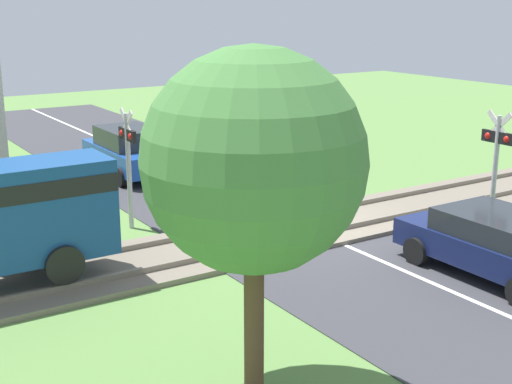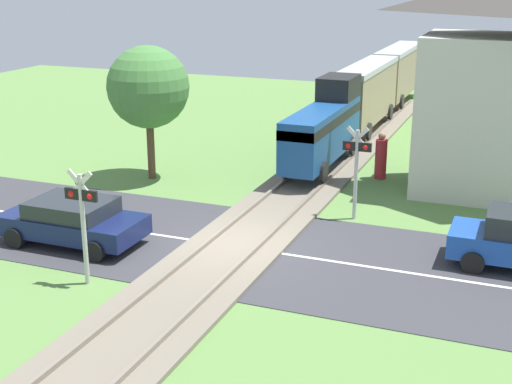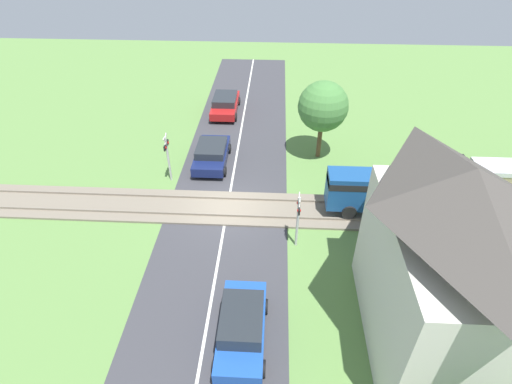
% 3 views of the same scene
% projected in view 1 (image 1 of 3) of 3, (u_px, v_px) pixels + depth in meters
% --- Properties ---
extents(ground_plane, '(60.00, 60.00, 0.00)m').
position_uv_depth(ground_plane, '(309.00, 230.00, 17.55)').
color(ground_plane, '#5B8442').
extents(road_surface, '(48.00, 6.40, 0.02)m').
position_uv_depth(road_surface, '(309.00, 230.00, 17.55)').
color(road_surface, '#38383D').
rests_on(road_surface, ground_plane).
extents(track_bed, '(2.80, 48.00, 0.24)m').
position_uv_depth(track_bed, '(309.00, 228.00, 17.53)').
color(track_bed, '#756B5B').
rests_on(track_bed, ground_plane).
extents(car_near_crossing, '(4.11, 2.06, 1.32)m').
position_uv_depth(car_near_crossing, '(498.00, 242.00, 14.49)').
color(car_near_crossing, '#141E4C').
rests_on(car_near_crossing, ground_plane).
extents(car_far_side, '(4.04, 1.85, 1.55)m').
position_uv_depth(car_far_side, '(129.00, 151.00, 22.88)').
color(car_far_side, '#1E4CA8').
rests_on(car_far_side, ground_plane).
extents(crossing_signal_west_approach, '(0.90, 0.18, 2.99)m').
position_uv_depth(crossing_signal_west_approach, '(496.00, 156.00, 16.88)').
color(crossing_signal_west_approach, '#B7B7B7').
rests_on(crossing_signal_west_approach, ground_plane).
extents(crossing_signal_east_approach, '(0.90, 0.18, 2.99)m').
position_uv_depth(crossing_signal_east_approach, '(128.00, 152.00, 17.23)').
color(crossing_signal_east_approach, '#B7B7B7').
rests_on(crossing_signal_east_approach, ground_plane).
extents(tree_roadside_hedge, '(3.01, 3.01, 4.96)m').
position_uv_depth(tree_roadside_hedge, '(254.00, 162.00, 9.31)').
color(tree_roadside_hedge, brown).
rests_on(tree_roadside_hedge, ground_plane).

